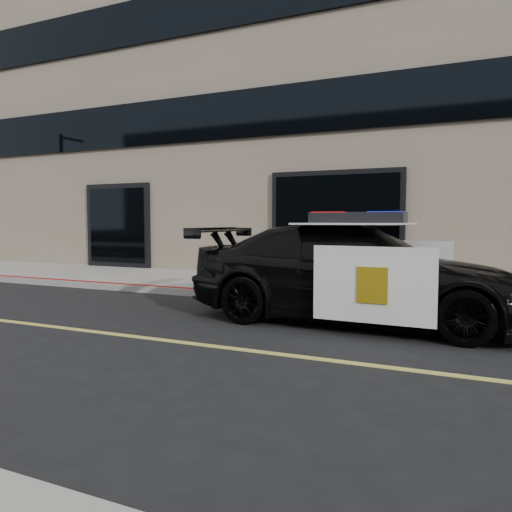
% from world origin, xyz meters
% --- Properties ---
extents(ground, '(120.00, 120.00, 0.00)m').
position_xyz_m(ground, '(0.00, 0.00, 0.00)').
color(ground, black).
rests_on(ground, ground).
extents(sidewalk_n, '(60.00, 3.50, 0.15)m').
position_xyz_m(sidewalk_n, '(0.00, 5.25, 0.07)').
color(sidewalk_n, gray).
rests_on(sidewalk_n, ground).
extents(building_n, '(60.00, 7.00, 12.00)m').
position_xyz_m(building_n, '(0.00, 10.50, 6.00)').
color(building_n, '#756856').
rests_on(building_n, ground).
extents(police_car, '(2.54, 5.39, 1.74)m').
position_xyz_m(police_car, '(0.67, 2.29, 0.78)').
color(police_car, black).
rests_on(police_car, ground).
extents(fire_hydrant, '(0.39, 0.54, 0.85)m').
position_xyz_m(fire_hydrant, '(-2.71, 4.48, 0.55)').
color(fire_hydrant, beige).
rests_on(fire_hydrant, sidewalk_n).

